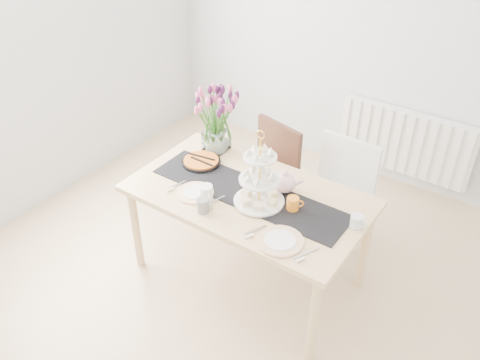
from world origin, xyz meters
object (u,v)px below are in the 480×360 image
Objects in this scene: mug_grey at (203,205)px; tart_tin at (201,162)px; mug_orange at (293,204)px; mug_white at (206,193)px; cream_jug at (357,221)px; tulip_vase at (216,112)px; cake_stand at (259,185)px; chair_brown at (268,170)px; plate_left at (195,193)px; teapot at (284,183)px; radiator at (405,142)px; plate_right at (280,241)px; chair_white at (339,191)px; dining_table at (248,202)px.

tart_tin is at bearing 122.51° from mug_grey.
tart_tin is at bearing 136.93° from mug_orange.
mug_white is at bearing 111.81° from mug_grey.
mug_white is (-0.92, -0.31, 0.01)m from cream_jug.
tulip_vase is 6.31× the size of mug_orange.
mug_white reaches higher than mug_grey.
cake_stand is at bearing -159.80° from cream_jug.
cream_jug is at bearing 18.64° from mug_grey.
mug_grey is at bearing -146.66° from cream_jug.
cake_stand is 0.38m from mug_grey.
tulip_vase reaches higher than chair_brown.
mug_white reaches higher than plate_left.
chair_brown is 0.84m from plate_left.
teapot is 0.53m from mug_white.
plate_right reaches higher than radiator.
mug_orange is (-0.05, -0.63, 0.25)m from chair_white.
mug_white reaches higher than dining_table.
radiator is 2.10m from plate_right.
cake_stand is 1.72× the size of plate_right.
mug_white is (-0.06, 0.11, 0.01)m from mug_grey.
dining_table is 19.72× the size of cream_jug.
radiator is at bearing 59.54° from tart_tin.
chair_white reaches higher than plate_left.
chair_brown is 3.15× the size of tart_tin.
chair_white is 1.08m from tulip_vase.
dining_table is 5.68× the size of plate_right.
mug_white is 0.39× the size of plate_right.
chair_white reaches higher than chair_brown.
mug_orange is (0.33, 0.01, 0.12)m from dining_table.
mug_orange is (0.14, -0.14, -0.03)m from teapot.
mug_grey is (0.09, -0.93, 0.27)m from chair_brown.
chair_white is at bearing -95.90° from radiator.
cake_stand reaches higher than chair_white.
plate_left is (-0.41, -0.16, -0.13)m from cake_stand.
chair_brown is 0.61m from tart_tin.
chair_white is (0.38, 0.64, -0.13)m from dining_table.
cake_stand is 1.94× the size of plate_left.
teapot is at bearing -14.37° from tulip_vase.
cream_jug is at bearing -14.67° from chair_brown.
plate_left is at bearing -158.75° from cake_stand.
chair_brown reaches higher than radiator.
tulip_vase is 0.80m from mug_grey.
teapot is at bearing 38.76° from dining_table.
teapot is (0.07, 0.20, -0.06)m from cake_stand.
chair_brown is 3.58× the size of plate_left.
cream_jug is 0.74× the size of mug_white.
plate_right is at bearing -85.21° from chair_white.
tulip_vase reaches higher than cream_jug.
cream_jug is 0.86× the size of mug_grey.
radiator is 2.22m from mug_grey.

